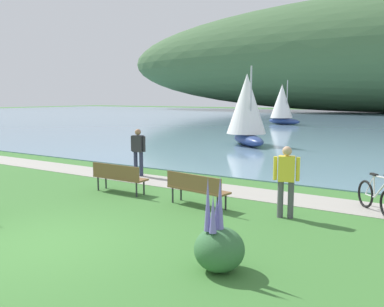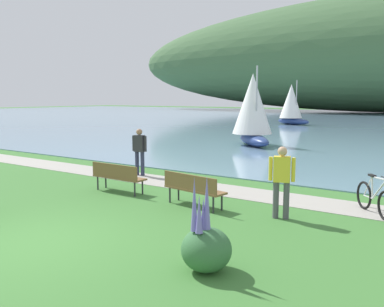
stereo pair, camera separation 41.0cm
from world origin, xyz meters
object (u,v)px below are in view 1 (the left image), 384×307
bicycle_leaning_near_bench (377,197)px  sailboat_mid_bay (282,104)px  park_bench_further_along (196,187)px  person_on_the_grass (286,177)px  park_bench_near_camera (118,176)px  sailboat_far_off (247,108)px  person_at_shoreline (138,149)px

bicycle_leaning_near_bench → sailboat_mid_bay: bearing=114.1°
park_bench_further_along → person_on_the_grass: 2.36m
park_bench_near_camera → bicycle_leaning_near_bench: bicycle_leaning_near_bench is taller
park_bench_near_camera → sailboat_mid_bay: sailboat_mid_bay is taller
bicycle_leaning_near_bench → sailboat_far_off: sailboat_far_off is taller
park_bench_further_along → bicycle_leaning_near_bench: 4.47m
park_bench_further_along → sailboat_mid_bay: (-9.51, 32.27, 1.64)m
bicycle_leaning_near_bench → person_on_the_grass: bearing=-138.8°
park_bench_further_along → park_bench_near_camera: bearing=177.9°
park_bench_near_camera → sailboat_far_off: 13.39m
park_bench_near_camera → park_bench_further_along: size_ratio=0.97×
sailboat_mid_bay → park_bench_further_along: bearing=-73.6°
sailboat_far_off → person_on_the_grass: bearing=-61.6°
person_at_shoreline → person_on_the_grass: size_ratio=1.00×
bicycle_leaning_near_bench → person_on_the_grass: size_ratio=0.84×
park_bench_further_along → bicycle_leaning_near_bench: (4.07, 1.86, -0.12)m
park_bench_near_camera → sailboat_mid_bay: bearing=101.8°
bicycle_leaning_near_bench → person_at_shoreline: person_at_shoreline is taller
bicycle_leaning_near_bench → sailboat_mid_bay: size_ratio=0.32×
person_on_the_grass → sailboat_far_off: 14.77m
park_bench_further_along → person_on_the_grass: bearing=7.6°
park_bench_further_along → person_at_shoreline: (-4.03, 2.52, 0.46)m
person_on_the_grass → sailboat_mid_bay: sailboat_mid_bay is taller
park_bench_near_camera → person_on_the_grass: person_on_the_grass is taller
bicycle_leaning_near_bench → person_at_shoreline: 8.14m
sailboat_mid_bay → sailboat_far_off: bearing=-75.8°
bicycle_leaning_near_bench → sailboat_mid_bay: 33.35m
park_bench_further_along → person_at_shoreline: bearing=148.0°
park_bench_near_camera → sailboat_mid_bay: 32.90m
person_at_shoreline → person_on_the_grass: same height
person_on_the_grass → sailboat_mid_bay: bearing=110.3°
park_bench_further_along → sailboat_far_off: bearing=109.6°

